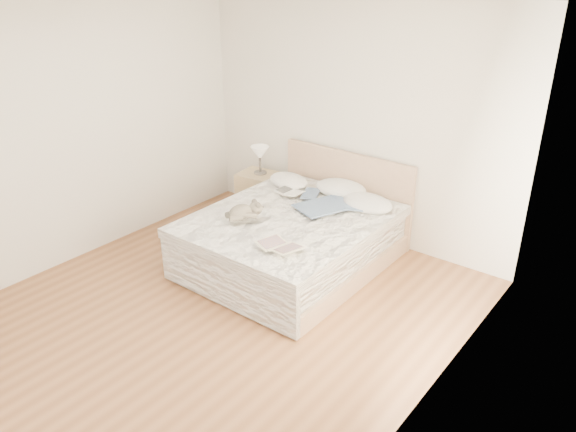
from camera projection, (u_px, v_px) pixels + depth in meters
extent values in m
cube|color=brown|center=(218.00, 313.00, 5.24)|extent=(4.00, 4.50, 0.00)
cube|color=white|center=(199.00, 6.00, 4.11)|extent=(4.00, 4.50, 0.00)
cube|color=silver|center=(353.00, 121.00, 6.29)|extent=(4.00, 0.02, 2.70)
cube|color=silver|center=(72.00, 135.00, 5.79)|extent=(0.02, 4.50, 2.70)
cube|color=silver|center=(433.00, 247.00, 3.56)|extent=(0.02, 4.50, 2.70)
cube|color=white|center=(452.00, 217.00, 3.74)|extent=(0.02, 1.30, 1.10)
cube|color=tan|center=(293.00, 256.00, 6.03)|extent=(1.68, 2.08, 0.20)
cube|color=white|center=(293.00, 236.00, 5.92)|extent=(1.60, 2.00, 0.30)
cube|color=white|center=(290.00, 221.00, 5.80)|extent=(1.72, 2.05, 0.10)
cube|color=tan|center=(346.00, 193.00, 6.60)|extent=(1.70, 0.06, 1.00)
cube|color=tan|center=(258.00, 194.00, 7.14)|extent=(0.50, 0.45, 0.56)
cylinder|color=#4B4641|center=(260.00, 173.00, 7.02)|extent=(0.16, 0.16, 0.02)
cylinder|color=#3A3531|center=(260.00, 163.00, 6.97)|extent=(0.03, 0.03, 0.22)
cone|color=beige|center=(260.00, 153.00, 6.91)|extent=(0.26, 0.26, 0.16)
ellipsoid|color=white|center=(289.00, 181.00, 6.57)|extent=(0.59, 0.47, 0.16)
ellipsoid|color=white|center=(341.00, 189.00, 6.35)|extent=(0.63, 0.46, 0.18)
ellipsoid|color=white|center=(368.00, 203.00, 5.98)|extent=(0.58, 0.42, 0.17)
cube|color=white|center=(290.00, 192.00, 6.27)|extent=(0.31, 0.22, 0.02)
cube|color=beige|center=(280.00, 247.00, 5.10)|extent=(0.45, 0.36, 0.03)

